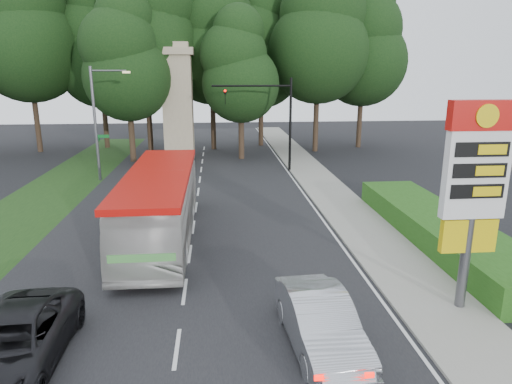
{
  "coord_description": "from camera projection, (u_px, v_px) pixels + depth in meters",
  "views": [
    {
      "loc": [
        1.25,
        -11.06,
        7.67
      ],
      "look_at": [
        3.05,
        9.46,
        2.2
      ],
      "focal_mm": 32.0,
      "sensor_mm": 36.0,
      "label": 1
    }
  ],
  "objects": [
    {
      "name": "suv_charcoal",
      "position": [
        12.0,
        343.0,
        11.95
      ],
      "size": [
        2.57,
        5.48,
        1.52
      ],
      "primitive_type": "imported",
      "rotation": [
        0.0,
        0.0,
        0.01
      ],
      "color": "black",
      "rests_on": "ground"
    },
    {
      "name": "transit_bus",
      "position": [
        161.0,
        206.0,
        21.1
      ],
      "size": [
        2.75,
        11.71,
        3.26
      ],
      "primitive_type": "imported",
      "rotation": [
        0.0,
        0.0,
        -0.0
      ],
      "color": "beige",
      "rests_on": "ground"
    },
    {
      "name": "tree_east_near",
      "position": [
        261.0,
        51.0,
        46.15
      ],
      "size": [
        8.12,
        8.12,
        15.95
      ],
      "color": "#2D2116",
      "rests_on": "ground"
    },
    {
      "name": "tree_east_mid",
      "position": [
        319.0,
        30.0,
        42.3
      ],
      "size": [
        9.52,
        9.52,
        18.7
      ],
      "color": "#2D2116",
      "rests_on": "ground"
    },
    {
      "name": "streetlight_signs",
      "position": [
        98.0,
        119.0,
        31.97
      ],
      "size": [
        2.75,
        0.98,
        8.0
      ],
      "color": "#59595E",
      "rests_on": "ground"
    },
    {
      "name": "gas_station_pylon",
      "position": [
        475.0,
        179.0,
        14.06
      ],
      "size": [
        2.1,
        0.45,
        6.85
      ],
      "color": "#59595E",
      "rests_on": "ground"
    },
    {
      "name": "sidewalk_right",
      "position": [
        352.0,
        216.0,
        24.77
      ],
      "size": [
        3.0,
        80.0,
        0.12
      ],
      "primitive_type": "cube",
      "color": "gray",
      "rests_on": "ground"
    },
    {
      "name": "tree_monument_left",
      "position": [
        126.0,
        59.0,
        37.69
      ],
      "size": [
        7.28,
        7.28,
        14.3
      ],
      "color": "#2D2116",
      "rests_on": "ground"
    },
    {
      "name": "tree_monument_right",
      "position": [
        241.0,
        67.0,
        39.15
      ],
      "size": [
        6.72,
        6.72,
        13.2
      ],
      "color": "#2D2116",
      "rests_on": "ground"
    },
    {
      "name": "tree_far_east",
      "position": [
        364.0,
        43.0,
        44.9
      ],
      "size": [
        8.68,
        8.68,
        17.05
      ],
      "color": "#2D2116",
      "rests_on": "ground"
    },
    {
      "name": "tree_center_left",
      "position": [
        143.0,
        21.0,
        40.77
      ],
      "size": [
        10.08,
        10.08,
        19.8
      ],
      "color": "#2D2116",
      "rests_on": "ground"
    },
    {
      "name": "road_surface",
      "position": [
        194.0,
        221.0,
        24.06
      ],
      "size": [
        14.0,
        80.0,
        0.02
      ],
      "primitive_type": "cube",
      "color": "black",
      "rests_on": "ground"
    },
    {
      "name": "traffic_signal_mast",
      "position": [
        274.0,
        112.0,
        34.89
      ],
      "size": [
        6.1,
        0.35,
        7.2
      ],
      "color": "black",
      "rests_on": "ground"
    },
    {
      "name": "monument",
      "position": [
        178.0,
        101.0,
        39.91
      ],
      "size": [
        3.0,
        3.0,
        10.05
      ],
      "color": "tan",
      "rests_on": "ground"
    },
    {
      "name": "sedan_silver",
      "position": [
        320.0,
        322.0,
        12.87
      ],
      "size": [
        2.05,
        4.97,
        1.6
      ],
      "primitive_type": "imported",
      "rotation": [
        0.0,
        0.0,
        0.08
      ],
      "color": "#B0B1B8",
      "rests_on": "ground"
    },
    {
      "name": "tree_west_near",
      "position": [
        99.0,
        46.0,
        44.71
      ],
      "size": [
        8.4,
        8.4,
        16.5
      ],
      "color": "#2D2116",
      "rests_on": "ground"
    },
    {
      "name": "ground",
      "position": [
        175.0,
        360.0,
        12.51
      ],
      "size": [
        120.0,
        120.0,
        0.0
      ],
      "primitive_type": "plane",
      "color": "black",
      "rests_on": "ground"
    },
    {
      "name": "tree_center_right",
      "position": [
        211.0,
        35.0,
        43.46
      ],
      "size": [
        9.24,
        9.24,
        18.15
      ],
      "color": "#2D2116",
      "rests_on": "ground"
    },
    {
      "name": "tree_west_mid",
      "position": [
        25.0,
        26.0,
        41.85
      ],
      "size": [
        9.8,
        9.8,
        19.25
      ],
      "color": "#2D2116",
      "rests_on": "ground"
    },
    {
      "name": "hedge",
      "position": [
        441.0,
        229.0,
        21.03
      ],
      "size": [
        3.0,
        14.0,
        1.2
      ],
      "primitive_type": "cube",
      "color": "#204C14",
      "rests_on": "ground"
    },
    {
      "name": "grass_verge_left",
      "position": [
        48.0,
        195.0,
        29.03
      ],
      "size": [
        5.0,
        50.0,
        0.02
      ],
      "primitive_type": "cube",
      "color": "#193814",
      "rests_on": "ground"
    }
  ]
}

